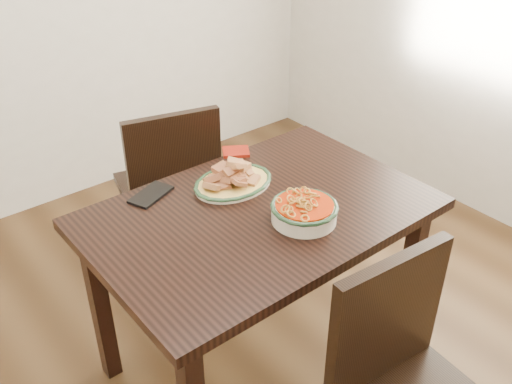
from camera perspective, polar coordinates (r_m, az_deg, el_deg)
floor at (r=2.47m, az=-0.31°, el=-16.93°), size 3.50×3.50×0.00m
dining_table at (r=2.07m, az=0.35°, el=-3.98°), size 1.19×0.80×0.75m
chair_far at (r=2.67m, az=-8.57°, el=0.87°), size 0.51×0.51×0.89m
chair_near at (r=1.83m, az=14.78°, el=-17.92°), size 0.46×0.46×0.89m
fish_plate at (r=2.12m, az=-2.32°, el=1.69°), size 0.31×0.24×0.11m
noodle_bowl at (r=1.94m, az=4.84°, el=-1.75°), size 0.23×0.23×0.08m
smartphone at (r=2.12m, az=-10.46°, el=-0.26°), size 0.19×0.14×0.01m
napkin at (r=2.37m, az=-2.03°, el=4.06°), size 0.14×0.13×0.01m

